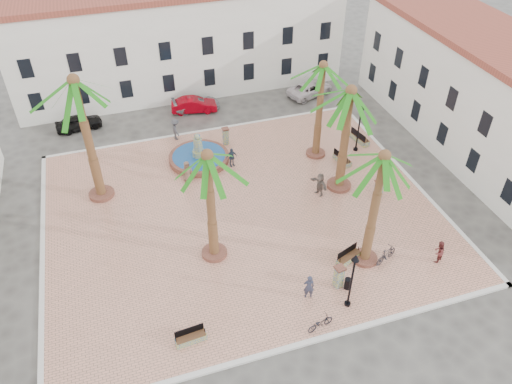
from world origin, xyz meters
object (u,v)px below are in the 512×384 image
(fountain, at_px, (199,157))
(lamppost_e, at_px, (360,120))
(palm_sw, at_px, (208,168))
(car_silver, at_px, (196,103))
(bench_ne, at_px, (360,139))
(bollard_se, at_px, (339,276))
(pedestrian_east, at_px, (320,184))
(palm_e, at_px, (350,103))
(cyclist_b, at_px, (439,252))
(bench_e, at_px, (342,159))
(bicycle_a, at_px, (320,323))
(bollard_n, at_px, (226,136))
(litter_bin, at_px, (348,284))
(pedestrian_north, at_px, (176,129))
(car_red, at_px, (194,105))
(palm_ne, at_px, (322,76))
(bollard_e, at_px, (379,189))
(cyclist_a, at_px, (309,287))
(palm_nw, at_px, (77,95))
(lamppost_s, at_px, (353,272))
(bicycle_b, at_px, (386,255))
(car_black, at_px, (79,122))
(pedestrian_fountain_b, at_px, (232,157))
(palm_s, at_px, (382,169))
(car_white, at_px, (310,89))
(bench_s, at_px, (191,338))
(pedestrian_fountain_a, at_px, (187,171))
(bench_se, at_px, (349,257))

(fountain, bearing_deg, lamppost_e, -11.35)
(palm_sw, height_order, car_silver, palm_sw)
(bench_ne, relative_size, bollard_se, 1.29)
(bench_ne, xyz_separation_m, pedestrian_east, (-5.89, -5.26, 0.60))
(palm_e, height_order, cyclist_b, palm_e)
(bench_ne, distance_m, pedestrian_east, 7.92)
(bench_e, xyz_separation_m, bicycle_a, (-7.79, -13.58, 0.16))
(palm_sw, xyz_separation_m, bollard_n, (3.94, 11.78, -5.84))
(litter_bin, height_order, pedestrian_north, pedestrian_north)
(palm_e, height_order, car_red, palm_e)
(litter_bin, bearing_deg, fountain, 109.21)
(palm_e, bearing_deg, palm_sw, -159.61)
(lamppost_e, distance_m, bollard_se, 14.58)
(palm_ne, relative_size, bollard_e, 5.10)
(fountain, distance_m, cyclist_a, 15.35)
(palm_nw, xyz_separation_m, bollard_n, (10.16, 3.70, -7.21))
(lamppost_s, bearing_deg, bicycle_a, -155.45)
(bench_ne, xyz_separation_m, cyclist_a, (-10.20, -13.61, 0.56))
(bicycle_b, xyz_separation_m, car_black, (-17.10, 21.87, -0.04))
(pedestrian_north, bearing_deg, bench_ne, -116.66)
(palm_sw, height_order, pedestrian_fountain_b, palm_sw)
(palm_s, bearing_deg, pedestrian_fountain_b, 112.99)
(pedestrian_east, xyz_separation_m, car_white, (5.27, 14.26, -0.39))
(car_black, relative_size, car_white, 0.82)
(fountain, distance_m, palm_sw, 12.02)
(fountain, relative_size, car_red, 1.15)
(cyclist_a, bearing_deg, pedestrian_fountain_b, -72.91)
(lamppost_e, height_order, cyclist_a, lamppost_e)
(bollard_e, xyz_separation_m, car_silver, (-9.32, 16.56, -0.33))
(palm_nw, relative_size, bench_e, 5.18)
(pedestrian_east, bearing_deg, car_white, 141.90)
(bollard_n, bearing_deg, bench_s, -110.82)
(fountain, distance_m, lamppost_s, 17.13)
(palm_s, relative_size, palm_e, 1.00)
(palm_e, height_order, bench_s, palm_e)
(bench_s, xyz_separation_m, bollard_se, (8.90, 1.05, 0.56))
(bench_e, xyz_separation_m, pedestrian_fountain_a, (-11.83, 1.36, 0.58))
(bicycle_b, bearing_deg, pedestrian_north, 6.39)
(car_red, bearing_deg, pedestrian_north, 160.48)
(palm_nw, relative_size, bench_s, 5.52)
(bench_s, height_order, bollard_se, bollard_se)
(cyclist_b, bearing_deg, bench_ne, -123.20)
(fountain, bearing_deg, bollard_e, -37.61)
(palm_s, height_order, bench_e, palm_s)
(litter_bin, bearing_deg, bollard_e, 50.15)
(car_black, bearing_deg, palm_ne, -127.00)
(bollard_se, distance_m, pedestrian_east, 8.47)
(bench_se, bearing_deg, palm_e, 48.50)
(bicycle_b, distance_m, pedestrian_fountain_b, 13.96)
(pedestrian_north, height_order, car_white, pedestrian_north)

